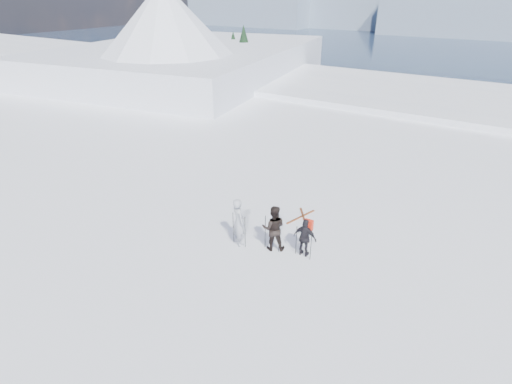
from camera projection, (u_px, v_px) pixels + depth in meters
lake_basin at (429, 168)px, 38.13m from camera, size 820.00×820.00×71.62m
near_ridge at (206, 101)px, 49.02m from camera, size 31.37×35.68×25.62m
skier_grey at (239, 222)px, 14.88m from camera, size 0.84×0.77×1.92m
skier_dark at (274, 228)px, 14.61m from camera, size 1.09×1.02×1.80m
skier_pack at (305, 238)px, 14.31m from camera, size 0.89×0.40×1.50m
backpack at (309, 212)px, 14.07m from camera, size 0.33×0.19×0.41m
ski_poles at (270, 235)px, 14.65m from camera, size 2.99×0.68×1.37m
skis_loose at (302, 217)px, 17.04m from camera, size 1.07×1.66×0.03m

